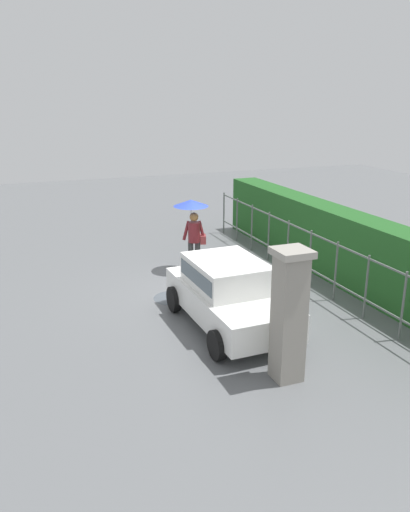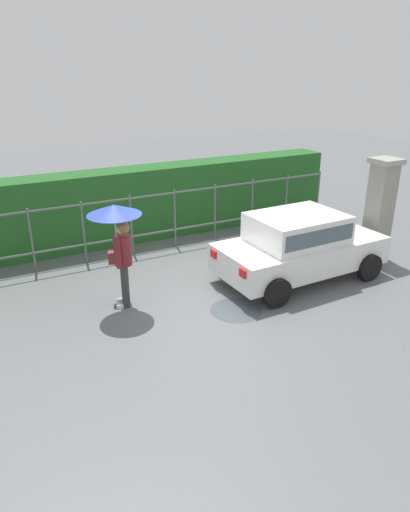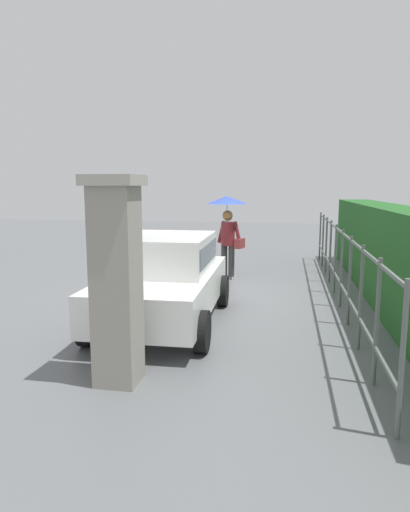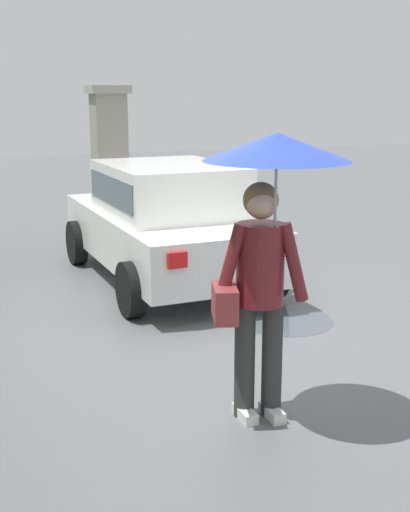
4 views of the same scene
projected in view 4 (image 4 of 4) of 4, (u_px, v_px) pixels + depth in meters
The scene contains 5 objects.
ground_plane at pixel (211, 332), 6.76m from camera, with size 40.00×40.00×0.00m, color slate.
car at pixel (166, 218), 8.41m from camera, with size 3.78×1.94×1.48m.
pedestrian at pixel (267, 213), 4.61m from camera, with size 0.99×0.99×2.07m.
gate_pillar at pixel (110, 164), 10.45m from camera, with size 0.60×0.60×2.42m.
puddle_near at pixel (285, 320), 7.08m from camera, with size 1.01×1.01×0.00m, color #4C545B.
Camera 4 is at (-5.91, 2.44, 2.32)m, focal length 47.63 mm.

